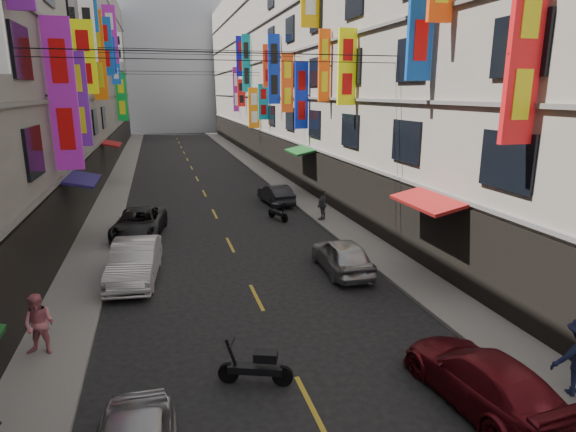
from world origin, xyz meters
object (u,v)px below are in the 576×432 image
pedestrian_rfar (323,205)px  car_right_near (483,378)px  scooter_crossing (257,367)px  pedestrian_lfar (39,325)px  scooter_far_right (278,212)px  car_right_far (276,194)px  car_right_mid (342,255)px  car_left_mid (135,262)px  car_left_far (139,223)px

pedestrian_rfar → car_right_near: bearing=43.9°
scooter_crossing → pedestrian_lfar: pedestrian_lfar is taller
scooter_crossing → scooter_far_right: 15.26m
car_right_far → car_right_mid: bearing=83.1°
scooter_far_right → pedestrian_rfar: bearing=136.4°
car_left_mid → car_right_mid: (7.68, -1.14, -0.07)m
car_right_far → pedestrian_rfar: (1.40, -4.81, 0.32)m
pedestrian_rfar → car_left_far: bearing=-38.3°
scooter_far_right → pedestrian_lfar: pedestrian_lfar is taller
scooter_crossing → car_left_mid: 8.16m
scooter_crossing → scooter_far_right: size_ratio=0.99×
car_left_far → car_right_far: bearing=40.1°
scooter_crossing → pedestrian_lfar: (-5.18, 2.63, 0.50)m
pedestrian_rfar → car_left_mid: bearing=-7.0°
car_left_far → car_right_mid: car_right_mid is taller
car_right_mid → car_right_far: (0.32, 12.03, -0.05)m
car_right_near → pedestrian_rfar: bearing=-101.3°
car_left_mid → car_left_far: bearing=95.7°
scooter_far_right → car_left_far: bearing=-8.7°
car_left_mid → pedestrian_lfar: size_ratio=2.72×
car_left_far → pedestrian_rfar: size_ratio=2.90×
car_right_near → pedestrian_lfar: bearing=-30.3°
car_left_mid → pedestrian_lfar: 5.40m
car_left_far → car_right_near: car_left_far is taller
scooter_crossing → scooter_far_right: same height
scooter_crossing → car_right_mid: bearing=-14.9°
scooter_far_right → car_right_mid: car_right_mid is taller
car_right_mid → car_left_far: bearing=-40.5°
car_right_mid → pedestrian_rfar: bearing=-101.8°
car_right_mid → car_left_mid: bearing=-6.8°
pedestrian_rfar → scooter_crossing: bearing=25.1°
car_right_near → pedestrian_rfar: pedestrian_rfar is taller
car_left_far → car_right_near: bearing=-55.7°
car_left_mid → car_left_far: size_ratio=0.94×
scooter_crossing → car_left_far: size_ratio=0.36×
pedestrian_lfar → scooter_crossing: bearing=-11.1°
car_right_mid → car_right_far: car_right_mid is taller
car_right_near → car_right_far: bearing=-95.9°
car_right_near → car_right_far: size_ratio=1.15×
pedestrian_rfar → car_right_mid: bearing=36.8°
scooter_far_right → car_right_near: car_right_near is taller
scooter_crossing → car_right_near: size_ratio=0.40×
pedestrian_lfar → car_right_mid: bearing=37.0°
scooter_far_right → car_right_far: bearing=-121.2°
car_left_mid → car_right_far: (8.00, 10.89, -0.12)m
car_left_far → car_right_near: (7.69, -15.43, -0.04)m
scooter_crossing → car_right_mid: car_right_mid is taller
car_right_near → car_left_mid: bearing=-56.4°
car_left_far → car_left_mid: bearing=-82.2°
scooter_crossing → car_right_far: car_right_far is taller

